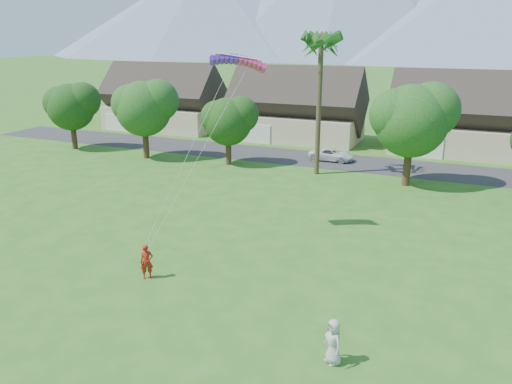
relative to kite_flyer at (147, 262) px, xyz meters
The scene contains 9 objects.
ground 6.54m from the kite_flyer, 51.54° to the right, with size 500.00×500.00×0.00m, color #2D6019.
street 29.23m from the kite_flyer, 82.08° to the left, with size 90.00×7.00×0.01m, color #2D2D30.
kite_flyer is the anchor object (origin of this frame).
watcher 11.15m from the kite_flyer, 15.89° to the right, with size 0.91×0.59×1.87m, color #AFB0AC.
parked_car 29.00m from the kite_flyer, 86.25° to the left, with size 2.08×4.50×1.25m, color silver.
houses_row 38.28m from the kite_flyer, 83.21° to the left, with size 72.75×8.19×8.86m.
tree_row 23.37m from the kite_flyer, 82.81° to the left, with size 62.27×6.67×8.45m.
fan_palm 25.91m from the kite_flyer, 85.06° to the left, with size 3.00×3.00×13.80m.
parafoil_kite 12.72m from the kite_flyer, 78.52° to the left, with size 3.54×1.61×0.50m.
Camera 1 is at (10.55, -14.23, 12.07)m, focal length 35.00 mm.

